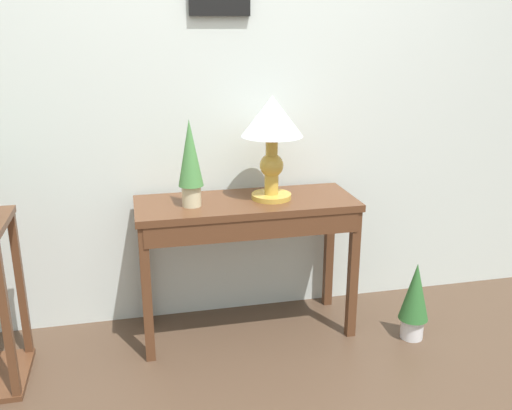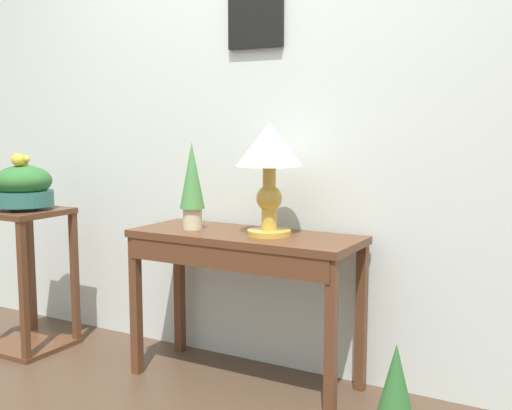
{
  "view_description": "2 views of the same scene",
  "coord_description": "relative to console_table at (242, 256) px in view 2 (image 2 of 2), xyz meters",
  "views": [
    {
      "loc": [
        -0.49,
        -1.51,
        1.55
      ],
      "look_at": [
        0.11,
        1.13,
        0.68
      ],
      "focal_mm": 39.45,
      "sensor_mm": 36.0,
      "label": 1
    },
    {
      "loc": [
        1.52,
        -1.39,
        1.22
      ],
      "look_at": [
        0.08,
        1.14,
        0.85
      ],
      "focal_mm": 44.08,
      "sensor_mm": 36.0,
      "label": 2
    }
  ],
  "objects": [
    {
      "name": "console_table",
      "position": [
        0.0,
        0.0,
        0.0
      ],
      "size": [
        1.09,
        0.42,
        0.72
      ],
      "color": "#56331E",
      "rests_on": "ground"
    },
    {
      "name": "pedestal_stand_left",
      "position": [
        -1.27,
        -0.16,
        -0.23
      ],
      "size": [
        0.4,
        0.4,
        0.77
      ],
      "color": "#56331E",
      "rests_on": "ground"
    },
    {
      "name": "potted_plant_floor",
      "position": [
        0.82,
        -0.25,
        -0.39
      ],
      "size": [
        0.15,
        0.15,
        0.42
      ],
      "color": "silver",
      "rests_on": "ground"
    },
    {
      "name": "table_lamp",
      "position": [
        0.13,
        0.02,
        0.47
      ],
      "size": [
        0.3,
        0.3,
        0.51
      ],
      "color": "gold",
      "rests_on": "console_table"
    },
    {
      "name": "planter_bowl_wide",
      "position": [
        -1.27,
        -0.16,
        0.28
      ],
      "size": [
        0.31,
        0.31,
        0.3
      ],
      "color": "#2D665B",
      "rests_on": "pedestal_stand_left"
    },
    {
      "name": "back_wall_with_art",
      "position": [
        -0.05,
        0.32,
        0.78
      ],
      "size": [
        9.0,
        0.13,
        2.8
      ],
      "color": "silver",
      "rests_on": "ground"
    },
    {
      "name": "potted_plant_on_console",
      "position": [
        -0.27,
        -0.01,
        0.33
      ],
      "size": [
        0.12,
        0.12,
        0.42
      ],
      "color": "beige",
      "rests_on": "console_table"
    }
  ]
}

